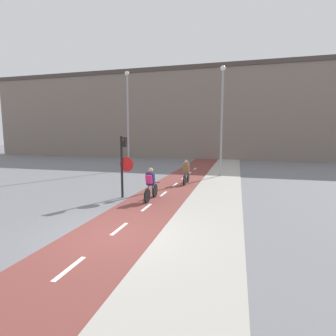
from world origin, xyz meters
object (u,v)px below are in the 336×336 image
object	(u,v)px
traffic_light_pole	(123,160)
cyclist_far	(186,173)
cyclist_near	(151,185)
street_lamp_far	(128,112)
street_lamp_sidewalk	(222,111)

from	to	relation	value
traffic_light_pole	cyclist_far	xyz separation A→B (m)	(2.15, 4.09, -1.12)
cyclist_near	cyclist_far	distance (m)	4.35
street_lamp_far	cyclist_far	distance (m)	8.69
traffic_light_pole	street_lamp_far	distance (m)	10.22
street_lamp_sidewalk	cyclist_near	size ratio (longest dim) A/B	4.36
cyclist_far	street_lamp_sidewalk	bearing A→B (deg)	62.53
traffic_light_pole	street_lamp_sidewalk	xyz separation A→B (m)	(3.94, 7.52, 2.76)
street_lamp_far	cyclist_near	world-z (taller)	street_lamp_far
cyclist_near	street_lamp_far	bearing A→B (deg)	118.64
street_lamp_far	cyclist_near	xyz separation A→B (m)	(5.05, -9.25, -4.06)
cyclist_near	cyclist_far	size ratio (longest dim) A/B	1.03
cyclist_far	street_lamp_far	bearing A→B (deg)	139.55
traffic_light_pole	cyclist_near	bearing A→B (deg)	-8.02
traffic_light_pole	cyclist_near	xyz separation A→B (m)	(1.37, -0.19, -1.07)
traffic_light_pole	street_lamp_far	size ratio (longest dim) A/B	0.36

